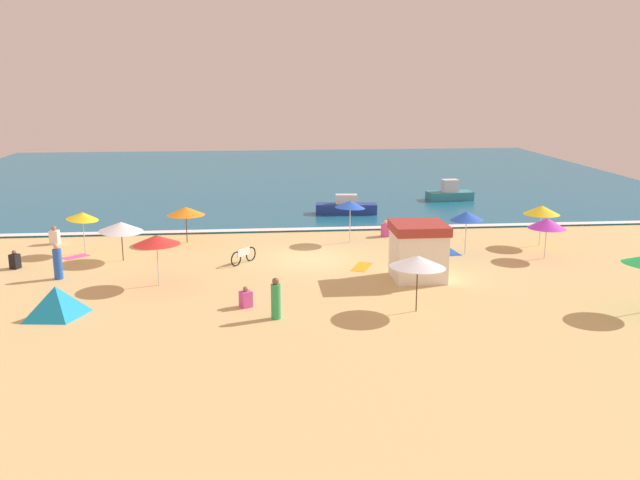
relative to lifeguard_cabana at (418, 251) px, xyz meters
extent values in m
plane|color=#D8B775|center=(-4.44, 3.81, -1.28)|extent=(60.00, 60.00, 0.00)
cube|color=#196084|center=(-4.44, 31.81, -1.23)|extent=(60.00, 44.00, 0.10)
cube|color=white|center=(-4.44, 10.11, -1.18)|extent=(57.00, 0.70, 0.01)
cube|color=white|center=(0.00, 0.00, -0.23)|extent=(2.19, 2.18, 2.10)
cube|color=#A5332D|center=(0.00, 0.00, 1.02)|extent=(2.35, 2.33, 0.40)
cylinder|color=silver|center=(3.39, 4.01, -0.22)|extent=(0.05, 0.05, 2.12)
cone|color=blue|center=(3.39, 4.01, 0.68)|extent=(1.67, 1.66, 0.49)
cylinder|color=silver|center=(7.83, 5.35, -0.23)|extent=(0.05, 0.05, 2.10)
cone|color=yellow|center=(7.83, 5.35, 0.63)|extent=(2.42, 2.42, 0.47)
cylinder|color=silver|center=(-2.03, 7.02, -0.17)|extent=(0.05, 0.05, 2.22)
cone|color=blue|center=(-2.03, 7.02, 0.80)|extent=(2.12, 2.11, 0.46)
cylinder|color=#4C3823|center=(-1.05, -4.21, -0.21)|extent=(0.05, 0.05, 2.13)
cone|color=white|center=(-1.05, -4.21, 0.68)|extent=(3.00, 3.00, 0.51)
cylinder|color=#4C3823|center=(-10.75, 7.85, -0.34)|extent=(0.05, 0.05, 1.89)
cone|color=orange|center=(-10.75, 7.85, 0.44)|extent=(2.82, 2.82, 0.45)
cylinder|color=#4C3823|center=(-13.49, 4.37, -0.35)|extent=(0.05, 0.05, 1.86)
cone|color=white|center=(-13.49, 4.37, 0.40)|extent=(2.86, 2.85, 0.58)
cylinder|color=silver|center=(7.01, 2.78, -0.30)|extent=(0.05, 0.05, 1.97)
cone|color=#B733C6|center=(7.01, 2.78, 0.49)|extent=(1.95, 1.95, 0.51)
cylinder|color=silver|center=(-15.63, 5.93, -0.25)|extent=(0.05, 0.05, 2.07)
cone|color=yellow|center=(-15.63, 5.93, 0.65)|extent=(2.05, 2.03, 0.54)
cylinder|color=silver|center=(-11.22, 0.11, -0.20)|extent=(0.05, 0.05, 2.15)
cone|color=red|center=(-11.22, 0.11, 0.72)|extent=(2.78, 2.78, 0.44)
pyramid|color=#1999D8|center=(-14.44, -3.58, -0.68)|extent=(2.34, 2.19, 1.19)
torus|color=black|center=(-7.32, 3.74, -0.95)|extent=(0.50, 0.60, 0.72)
torus|color=black|center=(-8.01, 2.88, -0.95)|extent=(0.50, 0.60, 0.72)
cube|color=white|center=(-7.66, 3.31, -0.73)|extent=(0.60, 0.72, 0.36)
cube|color=white|center=(-17.72, 8.15, -0.91)|extent=(0.48, 0.48, 0.74)
sphere|color=#9E6B47|center=(-17.72, 8.15, -0.43)|extent=(0.26, 0.26, 0.26)
cube|color=#D84CA5|center=(-7.49, -3.08, -0.97)|extent=(0.55, 0.55, 0.63)
sphere|color=#9E6B47|center=(-7.49, -3.08, -0.56)|extent=(0.21, 0.21, 0.21)
cube|color=black|center=(-18.21, 3.41, -0.94)|extent=(0.50, 0.50, 0.68)
sphere|color=brown|center=(-18.21, 3.41, -0.51)|extent=(0.21, 0.21, 0.21)
cylinder|color=blue|center=(-15.74, 1.49, -0.61)|extent=(0.53, 0.53, 1.35)
sphere|color=#DBA884|center=(-15.74, 1.49, 0.18)|extent=(0.25, 0.25, 0.25)
cube|color=#D84CA5|center=(0.16, 8.25, -0.93)|extent=(0.46, 0.46, 0.69)
sphere|color=beige|center=(0.16, 8.25, -0.48)|extent=(0.24, 0.24, 0.24)
cylinder|color=green|center=(-6.37, -4.50, -0.62)|extent=(0.49, 0.49, 1.32)
sphere|color=brown|center=(-6.37, -4.50, 0.16)|extent=(0.26, 0.26, 0.26)
cube|color=orange|center=(-2.14, 2.13, -1.27)|extent=(1.29, 1.80, 0.01)
cube|color=blue|center=(2.65, 4.39, -1.27)|extent=(1.01, 1.57, 0.01)
cube|color=#D84CA5|center=(-15.94, 5.28, -1.27)|extent=(1.33, 1.26, 0.01)
cube|color=navy|center=(-1.24, 14.38, -0.86)|extent=(3.99, 1.44, 0.64)
cube|color=silver|center=(-1.24, 14.38, -0.23)|extent=(1.42, 0.76, 0.61)
cube|color=teal|center=(6.79, 18.70, -0.88)|extent=(3.30, 1.67, 0.60)
cube|color=silver|center=(6.79, 18.70, -0.15)|extent=(1.19, 0.93, 0.86)
camera|label=1|loc=(-7.03, -28.29, 7.39)|focal=38.27mm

